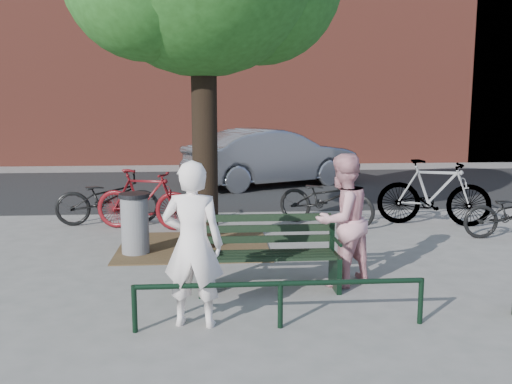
{
  "coord_description": "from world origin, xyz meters",
  "views": [
    {
      "loc": [
        -0.69,
        -6.83,
        2.36
      ],
      "look_at": [
        -0.08,
        1.0,
        1.09
      ],
      "focal_mm": 40.0,
      "sensor_mm": 36.0,
      "label": 1
    }
  ],
  "objects": [
    {
      "name": "ground",
      "position": [
        0.0,
        0.0,
        0.0
      ],
      "size": [
        90.0,
        90.0,
        0.0
      ],
      "primitive_type": "plane",
      "color": "gray",
      "rests_on": "ground"
    },
    {
      "name": "dirt_pit",
      "position": [
        -1.0,
        2.2,
        0.01
      ],
      "size": [
        2.4,
        2.0,
        0.02
      ],
      "primitive_type": "cube",
      "color": "brown",
      "rests_on": "ground"
    },
    {
      "name": "road",
      "position": [
        0.0,
        8.5,
        0.01
      ],
      "size": [
        40.0,
        7.0,
        0.01
      ],
      "primitive_type": "cube",
      "color": "black",
      "rests_on": "ground"
    },
    {
      "name": "park_bench",
      "position": [
        -0.0,
        0.08,
        0.48
      ],
      "size": [
        1.74,
        0.54,
        0.97
      ],
      "color": "black",
      "rests_on": "ground"
    },
    {
      "name": "guard_railing",
      "position": [
        0.0,
        -1.2,
        0.4
      ],
      "size": [
        3.06,
        0.06,
        0.51
      ],
      "color": "black",
      "rests_on": "ground"
    },
    {
      "name": "person_left",
      "position": [
        -0.9,
        -1.05,
        0.88
      ],
      "size": [
        0.7,
        0.53,
        1.76
      ],
      "primitive_type": "imported",
      "rotation": [
        0.0,
        0.0,
        2.97
      ],
      "color": "white",
      "rests_on": "ground"
    },
    {
      "name": "person_right",
      "position": [
        0.95,
        0.15,
        0.85
      ],
      "size": [
        1.04,
        0.99,
        1.7
      ],
      "primitive_type": "imported",
      "rotation": [
        0.0,
        0.0,
        3.71
      ],
      "color": "#D5929B",
      "rests_on": "ground"
    },
    {
      "name": "litter_bin",
      "position": [
        -1.88,
        1.85,
        0.48
      ],
      "size": [
        0.46,
        0.46,
        0.95
      ],
      "color": "gray",
      "rests_on": "ground"
    },
    {
      "name": "bicycle_a",
      "position": [
        -2.69,
        4.04,
        0.51
      ],
      "size": [
        1.99,
        0.88,
        1.01
      ],
      "primitive_type": "imported",
      "rotation": [
        0.0,
        0.0,
        1.68
      ],
      "color": "black",
      "rests_on": "ground"
    },
    {
      "name": "bicycle_b",
      "position": [
        -1.94,
        3.56,
        0.56
      ],
      "size": [
        1.92,
        0.97,
        1.11
      ],
      "primitive_type": "imported",
      "rotation": [
        0.0,
        0.0,
        1.32
      ],
      "color": "#5B0D11",
      "rests_on": "ground"
    },
    {
      "name": "bicycle_c",
      "position": [
        1.45,
        3.66,
        0.51
      ],
      "size": [
        1.98,
        1.65,
        1.02
      ],
      "primitive_type": "imported",
      "rotation": [
        0.0,
        0.0,
        0.97
      ],
      "color": "black",
      "rests_on": "ground"
    },
    {
      "name": "bicycle_d",
      "position": [
        3.48,
        3.49,
        0.63
      ],
      "size": [
        2.16,
        1.18,
        1.25
      ],
      "primitive_type": "imported",
      "rotation": [
        0.0,
        0.0,
        1.27
      ],
      "color": "gray",
      "rests_on": "ground"
    },
    {
      "name": "parked_car",
      "position": [
        0.96,
        8.69,
        0.79
      ],
      "size": [
        5.07,
        3.49,
        1.58
      ],
      "primitive_type": "imported",
      "rotation": [
        0.0,
        0.0,
        1.99
      ],
      "color": "slate",
      "rests_on": "ground"
    }
  ]
}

